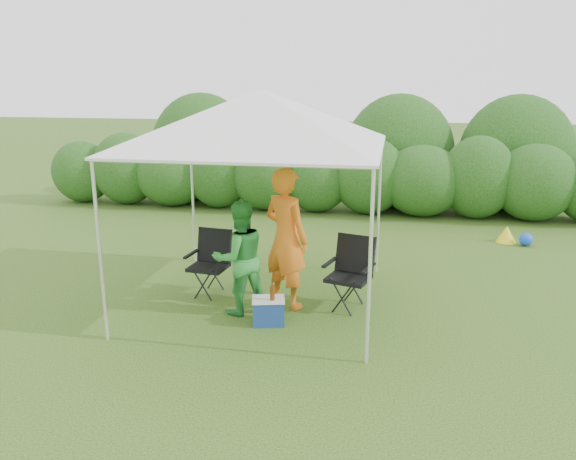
% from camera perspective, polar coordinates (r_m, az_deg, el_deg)
% --- Properties ---
extents(ground, '(70.00, 70.00, 0.00)m').
position_cam_1_polar(ground, '(7.33, -3.55, -8.61)').
color(ground, '#41621F').
extents(hedge, '(13.14, 1.53, 1.80)m').
position_cam_1_polar(hedge, '(12.79, 2.98, 5.49)').
color(hedge, '#27561B').
rests_on(hedge, ground).
extents(canopy, '(3.10, 3.10, 2.83)m').
position_cam_1_polar(canopy, '(7.22, -2.89, 11.24)').
color(canopy, silver).
rests_on(canopy, ground).
extents(chair_right, '(0.69, 0.66, 0.95)m').
position_cam_1_polar(chair_right, '(7.46, 6.44, -3.83)').
color(chair_right, black).
rests_on(chair_right, ground).
extents(chair_left, '(0.61, 0.56, 0.90)m').
position_cam_1_polar(chair_left, '(7.98, -7.84, -2.81)').
color(chair_left, black).
rests_on(chair_left, ground).
extents(man, '(0.82, 0.74, 1.87)m').
position_cam_1_polar(man, '(7.32, -0.20, -0.84)').
color(man, orange).
rests_on(man, ground).
extents(woman, '(0.91, 0.87, 1.48)m').
position_cam_1_polar(woman, '(7.18, -4.90, -2.83)').
color(woman, green).
rests_on(woman, ground).
extents(cooler, '(0.46, 0.38, 0.34)m').
position_cam_1_polar(cooler, '(7.01, -2.00, -8.22)').
color(cooler, navy).
rests_on(cooler, ground).
extents(bottle, '(0.06, 0.06, 0.22)m').
position_cam_1_polar(bottle, '(6.86, -1.60, -6.25)').
color(bottle, '#592D0C').
rests_on(bottle, cooler).
extents(lawn_toy, '(0.61, 0.51, 0.30)m').
position_cam_1_polar(lawn_toy, '(11.19, 21.75, -0.52)').
color(lawn_toy, yellow).
rests_on(lawn_toy, ground).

